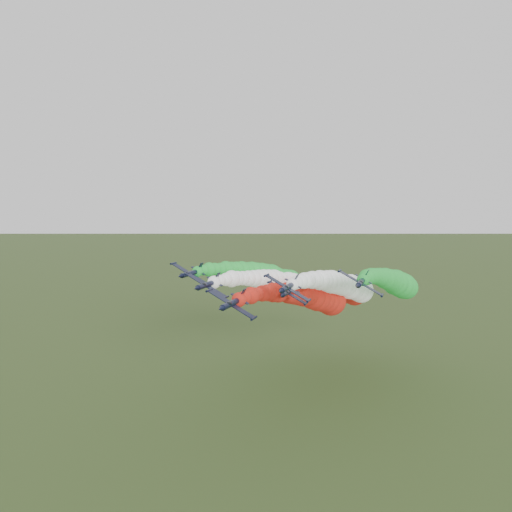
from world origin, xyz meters
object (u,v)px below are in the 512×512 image
object	(u,v)px
jet_inner_left	(284,284)
jet_outer_left	(267,276)
jet_lead	(312,297)
jet_trail	(340,290)
jet_inner_right	(343,285)
jet_outer_right	(394,283)

from	to	relation	value
jet_inner_left	jet_outer_left	xyz separation A→B (m)	(-7.96, 8.66, 0.95)
jet_lead	jet_outer_left	bearing A→B (deg)	136.33
jet_inner_left	jet_trail	xyz separation A→B (m)	(13.62, 15.83, -3.42)
jet_inner_right	jet_outer_right	bearing A→B (deg)	34.93
jet_inner_right	jet_outer_left	xyz separation A→B (m)	(-25.15, 9.45, 0.44)
jet_lead	jet_outer_right	world-z (taller)	jet_outer_right
jet_lead	jet_inner_left	xyz separation A→B (m)	(-10.21, 8.69, 1.77)
jet_inner_left	jet_outer_left	world-z (taller)	jet_outer_left
jet_inner_right	jet_trail	bearing A→B (deg)	102.12
jet_lead	jet_outer_left	size ratio (longest dim) A/B	1.01
jet_outer_left	jet_outer_right	size ratio (longest dim) A/B	1.00
jet_trail	jet_inner_left	bearing A→B (deg)	-130.69
jet_outer_left	jet_lead	bearing A→B (deg)	-43.67
jet_lead	jet_inner_right	xyz separation A→B (m)	(6.97, 7.90, 2.29)
jet_inner_left	jet_outer_right	bearing A→B (deg)	15.55
jet_outer_right	jet_inner_left	bearing A→B (deg)	-164.45
jet_inner_right	jet_outer_right	xyz separation A→B (m)	(13.25, 9.25, 0.14)
jet_lead	jet_inner_right	distance (m)	10.78
jet_outer_left	jet_outer_right	world-z (taller)	jet_outer_left
jet_lead	jet_inner_left	bearing A→B (deg)	139.62
jet_inner_right	jet_outer_left	world-z (taller)	jet_outer_left
jet_inner_left	jet_trail	bearing A→B (deg)	49.31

